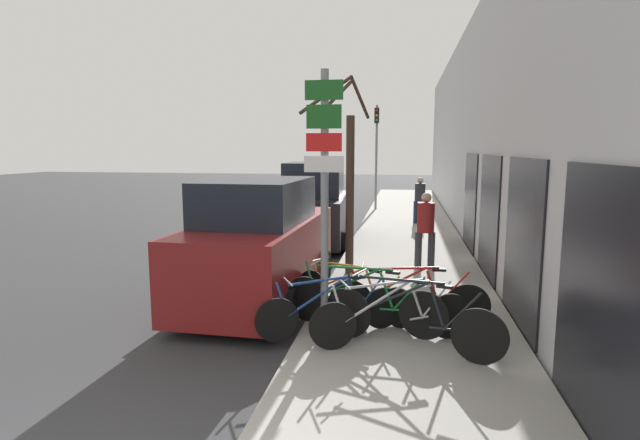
{
  "coord_description": "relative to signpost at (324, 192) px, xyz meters",
  "views": [
    {
      "loc": [
        2.46,
        -2.53,
        2.82
      ],
      "look_at": [
        0.71,
        7.89,
        1.29
      ],
      "focal_mm": 28.0,
      "sensor_mm": 36.0,
      "label": 1
    }
  ],
  "objects": [
    {
      "name": "building_facade",
      "position": [
        2.97,
        9.63,
        1.0
      ],
      "size": [
        0.23,
        32.0,
        6.5
      ],
      "color": "#BCBCC1",
      "rests_on": "ground"
    },
    {
      "name": "bicycle_1",
      "position": [
        0.98,
        -0.17,
        -1.68
      ],
      "size": [
        2.18,
        0.94,
        0.9
      ],
      "rotation": [
        0.0,
        0.0,
        1.97
      ],
      "color": "black",
      "rests_on": "sidewalk_curb"
    },
    {
      "name": "parked_car_0",
      "position": [
        -1.51,
        1.93,
        -1.17
      ],
      "size": [
        2.15,
        4.7,
        2.27
      ],
      "rotation": [
        0.0,
        0.0,
        -0.03
      ],
      "color": "maroon",
      "rests_on": "ground"
    },
    {
      "name": "parked_car_1",
      "position": [
        -1.47,
        7.51,
        -1.14
      ],
      "size": [
        2.15,
        4.22,
        2.41
      ],
      "rotation": [
        0.0,
        0.0,
        0.06
      ],
      "color": "black",
      "rests_on": "ground"
    },
    {
      "name": "sidewalk_curb",
      "position": [
        1.22,
        9.74,
        -2.14
      ],
      "size": [
        3.2,
        32.0,
        0.15
      ],
      "color": "#9E9B93",
      "rests_on": "ground"
    },
    {
      "name": "pedestrian_far",
      "position": [
        1.66,
        11.18,
        -1.12
      ],
      "size": [
        0.43,
        0.37,
        1.64
      ],
      "rotation": [
        0.0,
        0.0,
        3.21
      ],
      "color": "#1E2338",
      "rests_on": "sidewalk_curb"
    },
    {
      "name": "bicycle_2",
      "position": [
        0.1,
        0.03,
        -1.69
      ],
      "size": [
        1.98,
        1.1,
        0.86
      ],
      "rotation": [
        0.0,
        0.0,
        2.07
      ],
      "color": "black",
      "rests_on": "sidewalk_curb"
    },
    {
      "name": "traffic_light",
      "position": [
        -0.12,
        15.17,
        0.82
      ],
      "size": [
        0.2,
        0.3,
        4.5
      ],
      "color": "gray",
      "rests_on": "sidewalk_curb"
    },
    {
      "name": "bicycle_3",
      "position": [
        0.51,
        0.31,
        -1.65
      ],
      "size": [
        2.46,
        0.75,
        0.97
      ],
      "rotation": [
        0.0,
        0.0,
        1.31
      ],
      "color": "black",
      "rests_on": "sidewalk_curb"
    },
    {
      "name": "bicycle_0",
      "position": [
        1.19,
        -0.33,
        -1.65
      ],
      "size": [
        2.4,
        0.9,
        0.98
      ],
      "rotation": [
        0.0,
        0.0,
        1.23
      ],
      "color": "black",
      "rests_on": "sidewalk_curb"
    },
    {
      "name": "bicycle_4",
      "position": [
        1.19,
        0.6,
        -1.67
      ],
      "size": [
        2.42,
        0.44,
        0.93
      ],
      "rotation": [
        0.0,
        0.0,
        1.62
      ],
      "color": "black",
      "rests_on": "sidewalk_curb"
    },
    {
      "name": "ground_plane",
      "position": [
        -1.38,
        6.94,
        -2.22
      ],
      "size": [
        80.0,
        80.0,
        0.0
      ],
      "primitive_type": "plane",
      "color": "#333335"
    },
    {
      "name": "bicycle_5",
      "position": [
        0.32,
        0.9,
        -1.7
      ],
      "size": [
        2.01,
        1.18,
        0.85
      ],
      "rotation": [
        0.0,
        0.0,
        1.05
      ],
      "color": "black",
      "rests_on": "sidewalk_curb"
    },
    {
      "name": "pedestrian_near",
      "position": [
        1.58,
        4.35,
        -1.08
      ],
      "size": [
        0.44,
        0.38,
        1.7
      ],
      "rotation": [
        0.0,
        0.0,
        3.33
      ],
      "color": "#333338",
      "rests_on": "sidewalk_curb"
    },
    {
      "name": "street_tree",
      "position": [
        -0.06,
        3.62,
        -0.1
      ],
      "size": [
        1.27,
        1.7,
        4.15
      ],
      "color": "#3D2D23",
      "rests_on": "sidewalk_curb"
    },
    {
      "name": "signpost",
      "position": [
        0.0,
        0.0,
        0.0
      ],
      "size": [
        0.55,
        0.13,
        3.72
      ],
      "color": "gray",
      "rests_on": "sidewalk_curb"
    }
  ]
}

